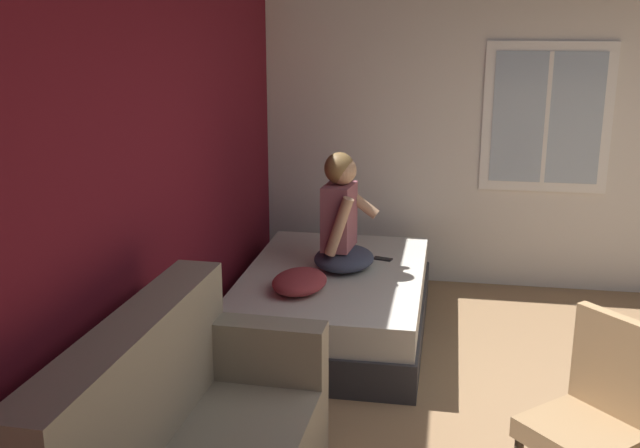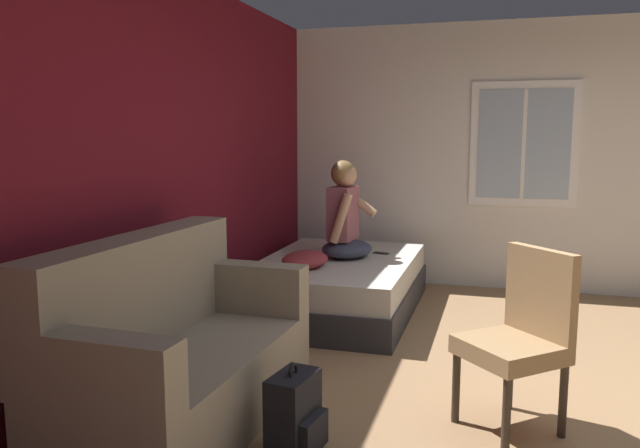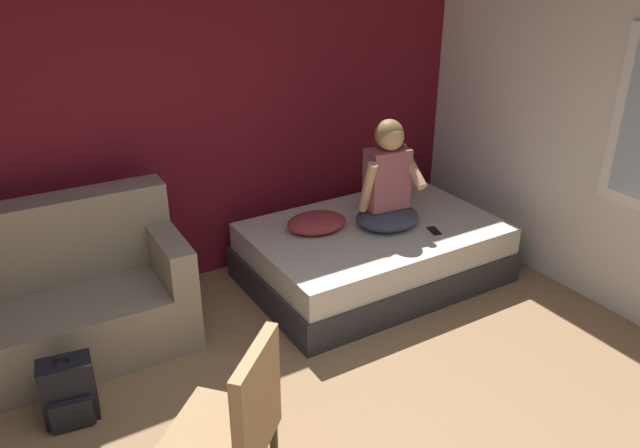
{
  "view_description": "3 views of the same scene",
  "coord_description": "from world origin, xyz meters",
  "px_view_note": "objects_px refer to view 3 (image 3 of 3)",
  "views": [
    {
      "loc": [
        -3.63,
        1.18,
        2.29
      ],
      "look_at": [
        0.72,
        1.94,
        1.07
      ],
      "focal_mm": 42.0,
      "sensor_mm": 36.0,
      "label": 1
    },
    {
      "loc": [
        -3.77,
        0.59,
        1.59
      ],
      "look_at": [
        0.78,
        1.93,
        0.9
      ],
      "focal_mm": 35.0,
      "sensor_mm": 36.0,
      "label": 2
    },
    {
      "loc": [
        -1.19,
        -1.68,
        2.65
      ],
      "look_at": [
        0.84,
        1.69,
        0.78
      ],
      "focal_mm": 35.0,
      "sensor_mm": 36.0,
      "label": 3
    }
  ],
  "objects_px": {
    "cell_phone": "(434,231)",
    "backpack": "(69,392)",
    "bed": "(373,253)",
    "throw_pillow": "(317,223)",
    "couch": "(56,302)",
    "side_chair": "(233,424)",
    "person_seated": "(388,185)"
  },
  "relations": [
    {
      "from": "bed",
      "to": "cell_phone",
      "type": "height_order",
      "value": "cell_phone"
    },
    {
      "from": "bed",
      "to": "backpack",
      "type": "relative_size",
      "value": 4.43
    },
    {
      "from": "backpack",
      "to": "throw_pillow",
      "type": "xyz_separation_m",
      "value": [
        2.05,
        0.6,
        0.36
      ]
    },
    {
      "from": "throw_pillow",
      "to": "cell_phone",
      "type": "bearing_deg",
      "value": -32.01
    },
    {
      "from": "side_chair",
      "to": "bed",
      "type": "bearing_deg",
      "value": 38.46
    },
    {
      "from": "couch",
      "to": "throw_pillow",
      "type": "height_order",
      "value": "couch"
    },
    {
      "from": "side_chair",
      "to": "throw_pillow",
      "type": "xyz_separation_m",
      "value": [
        1.46,
        1.68,
        0.02
      ]
    },
    {
      "from": "side_chair",
      "to": "couch",
      "type": "bearing_deg",
      "value": 105.46
    },
    {
      "from": "bed",
      "to": "throw_pillow",
      "type": "relative_size",
      "value": 4.23
    },
    {
      "from": "couch",
      "to": "cell_phone",
      "type": "relative_size",
      "value": 11.99
    },
    {
      "from": "backpack",
      "to": "cell_phone",
      "type": "bearing_deg",
      "value": 2.13
    },
    {
      "from": "throw_pillow",
      "to": "bed",
      "type": "bearing_deg",
      "value": -20.95
    },
    {
      "from": "bed",
      "to": "backpack",
      "type": "distance_m",
      "value": 2.53
    },
    {
      "from": "person_seated",
      "to": "side_chair",
      "type": "bearing_deg",
      "value": -143.53
    },
    {
      "from": "bed",
      "to": "side_chair",
      "type": "distance_m",
      "value": 2.45
    },
    {
      "from": "couch",
      "to": "person_seated",
      "type": "relative_size",
      "value": 1.97
    },
    {
      "from": "person_seated",
      "to": "cell_phone",
      "type": "height_order",
      "value": "person_seated"
    },
    {
      "from": "bed",
      "to": "throw_pillow",
      "type": "xyz_separation_m",
      "value": [
        -0.44,
        0.17,
        0.31
      ]
    },
    {
      "from": "throw_pillow",
      "to": "cell_phone",
      "type": "height_order",
      "value": "throw_pillow"
    },
    {
      "from": "side_chair",
      "to": "cell_phone",
      "type": "bearing_deg",
      "value": 27.76
    },
    {
      "from": "couch",
      "to": "throw_pillow",
      "type": "distance_m",
      "value": 1.97
    },
    {
      "from": "couch",
      "to": "throw_pillow",
      "type": "xyz_separation_m",
      "value": [
        1.96,
        -0.12,
        0.16
      ]
    },
    {
      "from": "couch",
      "to": "cell_phone",
      "type": "xyz_separation_m",
      "value": [
        2.75,
        -0.62,
        0.09
      ]
    },
    {
      "from": "cell_phone",
      "to": "backpack",
      "type": "bearing_deg",
      "value": 17.97
    },
    {
      "from": "bed",
      "to": "couch",
      "type": "height_order",
      "value": "couch"
    },
    {
      "from": "bed",
      "to": "couch",
      "type": "bearing_deg",
      "value": 173.14
    },
    {
      "from": "bed",
      "to": "side_chair",
      "type": "bearing_deg",
      "value": -141.54
    },
    {
      "from": "person_seated",
      "to": "throw_pillow",
      "type": "relative_size",
      "value": 1.82
    },
    {
      "from": "side_chair",
      "to": "backpack",
      "type": "bearing_deg",
      "value": 118.67
    },
    {
      "from": "bed",
      "to": "couch",
      "type": "distance_m",
      "value": 2.42
    },
    {
      "from": "backpack",
      "to": "couch",
      "type": "bearing_deg",
      "value": 82.67
    },
    {
      "from": "bed",
      "to": "throw_pillow",
      "type": "distance_m",
      "value": 0.57
    }
  ]
}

